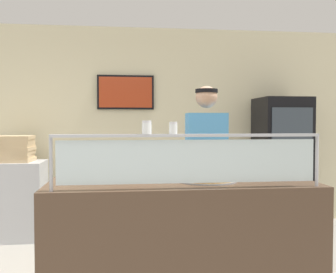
{
  "coord_description": "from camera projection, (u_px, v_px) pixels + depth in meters",
  "views": [
    {
      "loc": [
        0.57,
        -2.6,
        1.41
      ],
      "look_at": [
        0.93,
        0.43,
        1.3
      ],
      "focal_mm": 41.77,
      "sensor_mm": 36.0,
      "label": 1
    }
  ],
  "objects": [
    {
      "name": "pizza_box_stack",
      "position": [
        14.0,
        149.0,
        4.72
      ],
      "size": [
        0.44,
        0.43,
        0.31
      ],
      "color": "tan",
      "rests_on": "prep_shelf"
    },
    {
      "name": "ground_plane",
      "position": [
        172.0,
        272.0,
        3.68
      ],
      "size": [
        12.0,
        12.0,
        0.0
      ],
      "primitive_type": "plane",
      "color": "gray",
      "rests_on": "ground"
    },
    {
      "name": "shop_rear_unit",
      "position": [
        155.0,
        126.0,
        5.4
      ],
      "size": [
        6.47,
        0.13,
        2.7
      ],
      "color": "beige",
      "rests_on": "ground"
    },
    {
      "name": "pizza_server",
      "position": [
        213.0,
        176.0,
        3.05
      ],
      "size": [
        0.13,
        0.29,
        0.01
      ],
      "primitive_type": "cube",
      "rotation": [
        0.0,
        0.0,
        0.22
      ],
      "color": "#ADAFB7",
      "rests_on": "pizza_tray"
    },
    {
      "name": "sneeze_guard",
      "position": [
        189.0,
        153.0,
        2.7
      ],
      "size": [
        1.89,
        0.06,
        0.38
      ],
      "color": "#B2B5BC",
      "rests_on": "serving_counter"
    },
    {
      "name": "drink_fridge",
      "position": [
        281.0,
        163.0,
        5.17
      ],
      "size": [
        0.63,
        0.65,
        1.74
      ],
      "color": "black",
      "rests_on": "ground"
    },
    {
      "name": "prep_shelf",
      "position": [
        15.0,
        200.0,
        4.74
      ],
      "size": [
        0.7,
        0.55,
        0.94
      ],
      "primitive_type": "cube",
      "color": "#B7BABF",
      "rests_on": "ground"
    },
    {
      "name": "worker_figure",
      "position": [
        207.0,
        165.0,
        3.75
      ],
      "size": [
        0.41,
        0.5,
        1.76
      ],
      "color": "#23232D",
      "rests_on": "ground"
    },
    {
      "name": "pizza_tray",
      "position": [
        207.0,
        179.0,
        3.06
      ],
      "size": [
        0.47,
        0.47,
        0.04
      ],
      "color": "#9EA0A8",
      "rests_on": "serving_counter"
    },
    {
      "name": "parmesan_shaker",
      "position": [
        147.0,
        128.0,
        2.66
      ],
      "size": [
        0.07,
        0.07,
        0.09
      ],
      "color": "white",
      "rests_on": "sneeze_guard"
    },
    {
      "name": "serving_counter",
      "position": [
        182.0,
        242.0,
        3.06
      ],
      "size": [
        2.07,
        0.78,
        0.95
      ],
      "primitive_type": "cube",
      "color": "#4C3828",
      "rests_on": "ground"
    },
    {
      "name": "pepper_flake_shaker",
      "position": [
        173.0,
        129.0,
        2.68
      ],
      "size": [
        0.06,
        0.06,
        0.08
      ],
      "color": "white",
      "rests_on": "sneeze_guard"
    }
  ]
}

